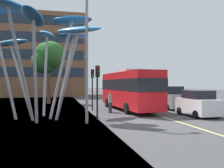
% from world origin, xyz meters
% --- Properties ---
extents(ground, '(120.00, 240.00, 0.10)m').
position_xyz_m(ground, '(-0.65, 0.00, -0.05)').
color(ground, '#424244').
extents(red_bus, '(3.17, 10.90, 3.84)m').
position_xyz_m(red_bus, '(1.38, 7.24, 2.10)').
color(red_bus, red).
rests_on(red_bus, ground).
extents(leaf_sculpture, '(9.66, 9.81, 8.07)m').
position_xyz_m(leaf_sculpture, '(-6.81, 2.74, 6.25)').
color(leaf_sculpture, '#9EA0A5').
rests_on(leaf_sculpture, ground).
extents(traffic_light_kerb_near, '(0.28, 0.42, 3.80)m').
position_xyz_m(traffic_light_kerb_near, '(-2.55, 1.63, 2.75)').
color(traffic_light_kerb_near, black).
rests_on(traffic_light_kerb_near, ground).
extents(traffic_light_kerb_far, '(0.28, 0.42, 3.88)m').
position_xyz_m(traffic_light_kerb_far, '(-2.07, 7.43, 2.80)').
color(traffic_light_kerb_far, black).
rests_on(traffic_light_kerb_far, ground).
extents(car_parked_near, '(2.06, 3.89, 2.02)m').
position_xyz_m(car_parked_near, '(5.41, 1.83, 0.96)').
color(car_parked_near, silver).
rests_on(car_parked_near, ground).
extents(car_parked_mid, '(2.08, 4.52, 2.26)m').
position_xyz_m(car_parked_mid, '(5.85, 7.51, 1.06)').
color(car_parked_mid, gray).
rests_on(car_parked_mid, ground).
extents(car_parked_far, '(2.09, 3.92, 2.21)m').
position_xyz_m(car_parked_far, '(5.96, 13.15, 1.05)').
color(car_parked_far, maroon).
rests_on(car_parked_far, ground).
extents(car_side_street, '(2.07, 4.38, 2.17)m').
position_xyz_m(car_side_street, '(5.23, 20.29, 1.01)').
color(car_side_street, maroon).
rests_on(car_side_street, ground).
extents(street_lamp, '(1.35, 0.44, 8.45)m').
position_xyz_m(street_lamp, '(-3.19, 0.37, 5.28)').
color(street_lamp, gray).
rests_on(street_lamp, ground).
extents(tree_pavement_near, '(4.19, 3.66, 7.93)m').
position_xyz_m(tree_pavement_near, '(-6.58, 16.73, 5.89)').
color(tree_pavement_near, brown).
rests_on(tree_pavement_near, ground).
extents(pedestrian, '(0.34, 0.34, 1.75)m').
position_xyz_m(pedestrian, '(-0.81, 5.44, 0.88)').
color(pedestrian, '#2D3342').
rests_on(pedestrian, ground).
extents(backdrop_building, '(18.43, 12.31, 16.04)m').
position_xyz_m(backdrop_building, '(-9.07, 37.28, 8.03)').
color(backdrop_building, brown).
rests_on(backdrop_building, ground).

